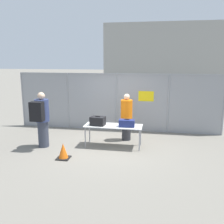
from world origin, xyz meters
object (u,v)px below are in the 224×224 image
suitcase_black (98,121)px  traveler_hooded (41,118)px  inspection_table (113,127)px  traffic_cone (63,152)px  suitcase_navy (127,123)px  utility_trailer (161,110)px  security_worker_near (127,116)px

suitcase_black → traveler_hooded: (-1.78, -0.43, 0.14)m
inspection_table → traffic_cone: (-1.27, -1.30, -0.45)m
suitcase_navy → traffic_cone: 2.21m
traveler_hooded → utility_trailer: size_ratio=0.55×
suitcase_black → traffic_cone: size_ratio=1.09×
suitcase_black → security_worker_near: security_worker_near is taller
suitcase_black → traffic_cone: (-0.76, -1.24, -0.66)m
inspection_table → suitcase_navy: (0.46, -0.08, 0.17)m
inspection_table → utility_trailer: size_ratio=0.57×
traffic_cone → security_worker_near: bearing=52.1°
suitcase_navy → traveler_hooded: size_ratio=0.28×
inspection_table → suitcase_navy: suitcase_navy is taller
inspection_table → traveler_hooded: traveler_hooded is taller
inspection_table → suitcase_black: 0.55m
suitcase_black → security_worker_near: 1.19m
inspection_table → suitcase_black: bearing=-173.3°
utility_trailer → traffic_cone: utility_trailer is taller
utility_trailer → inspection_table: bearing=-109.0°
suitcase_navy → traffic_cone: bearing=-144.8°
inspection_table → traffic_cone: 1.87m
inspection_table → security_worker_near: bearing=66.0°
inspection_table → utility_trailer: bearing=71.0°
inspection_table → security_worker_near: 0.87m
security_worker_near → traffic_cone: size_ratio=3.57×
suitcase_black → inspection_table: bearing=6.7°
suitcase_navy → suitcase_black: bearing=178.9°
traveler_hooded → traffic_cone: traveler_hooded is taller
suitcase_navy → traveler_hooded: traveler_hooded is taller
suitcase_navy → security_worker_near: bearing=97.5°
security_worker_near → utility_trailer: 4.13m
inspection_table → suitcase_black: size_ratio=3.72×
traveler_hooded → traffic_cone: bearing=-55.0°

